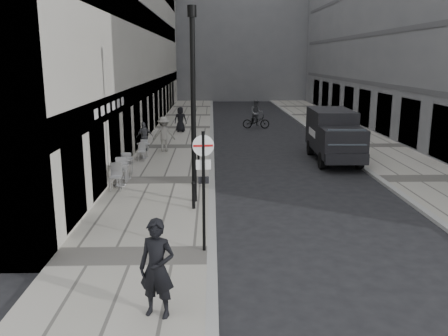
% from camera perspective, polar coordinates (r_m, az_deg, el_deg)
% --- Properties ---
extents(ground, '(120.00, 120.00, 0.00)m').
position_cam_1_polar(ground, '(9.84, -1.44, -17.27)').
color(ground, black).
rests_on(ground, ground).
extents(sidewalk, '(4.00, 60.00, 0.12)m').
position_cam_1_polar(sidewalk, '(27.03, -5.73, 2.50)').
color(sidewalk, '#9F998F').
rests_on(sidewalk, ground).
extents(far_sidewalk, '(4.00, 60.00, 0.12)m').
position_cam_1_polar(far_sidewalk, '(28.41, 17.00, 2.51)').
color(far_sidewalk, '#9F998F').
rests_on(far_sidewalk, ground).
extents(building_far, '(24.00, 16.00, 22.00)m').
position_cam_1_polar(building_far, '(64.80, -0.16, 18.37)').
color(building_far, slate).
rests_on(building_far, ground).
extents(walking_man, '(0.81, 0.65, 1.94)m').
position_cam_1_polar(walking_man, '(9.25, -8.06, -11.88)').
color(walking_man, black).
rests_on(walking_man, sidewalk).
extents(sign_post, '(0.53, 0.13, 3.11)m').
position_cam_1_polar(sign_post, '(11.85, -2.48, -0.89)').
color(sign_post, black).
rests_on(sign_post, sidewalk).
extents(lamppost, '(0.29, 0.29, 6.51)m').
position_cam_1_polar(lamppost, '(15.90, -3.74, 8.57)').
color(lamppost, black).
rests_on(lamppost, sidewalk).
extents(bollard_near, '(0.11, 0.11, 0.81)m').
position_cam_1_polar(bollard_near, '(21.64, -3.08, 1.17)').
color(bollard_near, black).
rests_on(bollard_near, sidewalk).
extents(bollard_far, '(0.11, 0.11, 0.86)m').
position_cam_1_polar(bollard_far, '(15.66, -3.68, -3.38)').
color(bollard_far, black).
rests_on(bollard_far, sidewalk).
extents(panel_van, '(2.13, 5.33, 2.48)m').
position_cam_1_polar(panel_van, '(23.97, 13.04, 4.12)').
color(panel_van, black).
rests_on(panel_van, ground).
extents(cyclist, '(1.96, 0.77, 2.08)m').
position_cam_1_polar(cyclist, '(34.66, 3.89, 6.11)').
color(cyclist, black).
rests_on(cyclist, ground).
extents(pedestrian_a, '(0.98, 0.70, 1.55)m').
position_cam_1_polar(pedestrian_a, '(25.74, -9.55, 3.74)').
color(pedestrian_a, '#5D5D63').
rests_on(pedestrian_a, sidewalk).
extents(pedestrian_b, '(1.28, 0.86, 1.85)m').
position_cam_1_polar(pedestrian_b, '(25.46, -7.26, 4.06)').
color(pedestrian_b, gray).
rests_on(pedestrian_b, sidewalk).
extents(pedestrian_c, '(0.86, 0.60, 1.69)m').
position_cam_1_polar(pedestrian_c, '(32.23, -5.26, 5.84)').
color(pedestrian_c, black).
rests_on(pedestrian_c, sidewalk).
extents(cafe_table_near, '(0.80, 1.80, 1.03)m').
position_cam_1_polar(cafe_table_near, '(18.85, -12.50, -0.56)').
color(cafe_table_near, silver).
rests_on(cafe_table_near, sidewalk).
extents(cafe_table_mid, '(0.66, 1.50, 0.85)m').
position_cam_1_polar(cafe_table_mid, '(23.96, -9.68, 2.22)').
color(cafe_table_mid, silver).
rests_on(cafe_table_mid, sidewalk).
extents(cafe_table_far, '(0.77, 1.74, 0.99)m').
position_cam_1_polar(cafe_table_far, '(19.98, -11.87, 0.19)').
color(cafe_table_far, silver).
rests_on(cafe_table_far, sidewalk).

